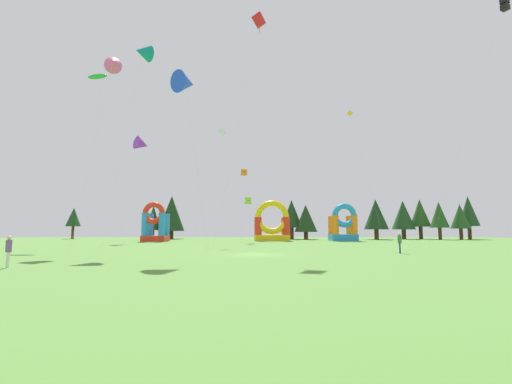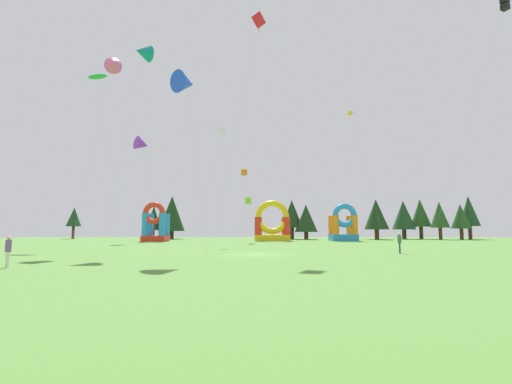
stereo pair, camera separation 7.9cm
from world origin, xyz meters
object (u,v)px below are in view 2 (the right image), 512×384
(person_left_edge, at_px, (399,241))
(kite_pink_delta, at_px, (113,63))
(kite_orange_box, at_px, (244,173))
(kite_red_diamond, at_px, (260,21))
(kite_teal_delta, at_px, (143,52))
(inflatable_blue_arch, at_px, (155,226))
(inflatable_red_slide, at_px, (272,226))
(kite_blue_delta, at_px, (185,83))
(kite_white_diamond, at_px, (223,133))
(kite_green_parafoil, at_px, (98,77))
(kite_yellow_diamond, at_px, (351,115))
(kite_black_box, at_px, (504,5))
(person_far_side, at_px, (8,249))
(inflatable_orange_dome, at_px, (343,227))
(kite_lime_box, at_px, (248,201))
(kite_purple_delta, at_px, (142,144))

(person_left_edge, bearing_deg, kite_pink_delta, -81.19)
(kite_orange_box, bearing_deg, kite_pink_delta, -127.89)
(kite_red_diamond, bearing_deg, kite_teal_delta, 175.18)
(inflatable_blue_arch, bearing_deg, inflatable_red_slide, 9.61)
(kite_blue_delta, relative_size, kite_orange_box, 1.37)
(kite_white_diamond, xyz_separation_m, kite_green_parafoil, (-17.24, -2.07, 7.44))
(kite_white_diamond, distance_m, kite_yellow_diamond, 30.35)
(kite_orange_box, relative_size, kite_teal_delta, 0.51)
(inflatable_blue_arch, bearing_deg, kite_teal_delta, -77.99)
(kite_yellow_diamond, bearing_deg, kite_green_parafoil, -153.65)
(kite_black_box, relative_size, kite_green_parafoil, 1.02)
(kite_orange_box, distance_m, kite_teal_delta, 24.02)
(kite_red_diamond, xyz_separation_m, kite_teal_delta, (-13.28, 1.12, -2.93))
(kite_green_parafoil, xyz_separation_m, person_far_side, (8.25, -26.30, -22.11))
(kite_blue_delta, relative_size, inflatable_orange_dome, 2.41)
(person_far_side, relative_size, inflatable_orange_dome, 0.27)
(kite_orange_box, height_order, inflatable_red_slide, kite_orange_box)
(kite_blue_delta, height_order, kite_lime_box, kite_blue_delta)
(kite_purple_delta, distance_m, inflatable_orange_dome, 38.56)
(kite_white_diamond, bearing_deg, person_left_edge, -43.43)
(kite_black_box, relative_size, person_left_edge, 13.06)
(kite_lime_box, relative_size, kite_yellow_diamond, 0.29)
(kite_blue_delta, height_order, inflatable_orange_dome, kite_blue_delta)
(kite_white_diamond, relative_size, inflatable_orange_dome, 2.46)
(kite_black_box, height_order, person_left_edge, kite_black_box)
(kite_yellow_diamond, bearing_deg, kite_pink_delta, -140.70)
(kite_pink_delta, distance_m, person_far_side, 26.99)
(kite_blue_delta, distance_m, inflatable_blue_arch, 35.29)
(kite_lime_box, relative_size, kite_teal_delta, 0.31)
(inflatable_orange_dome, bearing_deg, kite_teal_delta, -137.94)
(kite_red_diamond, distance_m, kite_teal_delta, 13.64)
(kite_orange_box, height_order, kite_teal_delta, kite_teal_delta)
(kite_pink_delta, relative_size, person_left_edge, 11.93)
(kite_black_box, relative_size, person_far_side, 13.43)
(person_far_side, bearing_deg, kite_lime_box, -41.22)
(kite_orange_box, height_order, person_left_edge, kite_orange_box)
(kite_blue_delta, relative_size, kite_green_parafoil, 0.68)
(kite_blue_delta, bearing_deg, kite_teal_delta, 129.99)
(kite_purple_delta, height_order, person_left_edge, kite_purple_delta)
(person_left_edge, height_order, inflatable_orange_dome, inflatable_orange_dome)
(kite_teal_delta, distance_m, inflatable_blue_arch, 30.50)
(kite_green_parafoil, bearing_deg, kite_blue_delta, -46.11)
(kite_red_diamond, xyz_separation_m, kite_yellow_diamond, (17.75, 29.65, -0.94))
(inflatable_red_slide, bearing_deg, kite_black_box, -56.63)
(kite_pink_delta, bearing_deg, kite_lime_box, 50.31)
(kite_green_parafoil, relative_size, kite_orange_box, 2.02)
(kite_blue_delta, relative_size, inflatable_blue_arch, 2.38)
(kite_purple_delta, bearing_deg, kite_green_parafoil, -98.62)
(kite_yellow_diamond, bearing_deg, kite_white_diamond, -142.18)
(inflatable_orange_dome, distance_m, inflatable_red_slide, 12.85)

